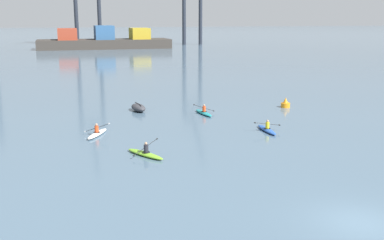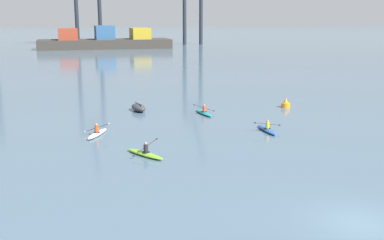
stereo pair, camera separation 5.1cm
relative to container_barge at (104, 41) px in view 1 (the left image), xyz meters
The scene contains 8 objects.
ground_plane 121.33m from the container_barge, 90.08° to the right, with size 800.00×800.00×0.00m, color slate.
container_barge is the anchor object (origin of this frame).
capsized_dinghy 93.88m from the container_barge, 93.40° to the right, with size 1.52×2.75×0.76m.
channel_buoy 96.12m from the container_barge, 84.67° to the right, with size 0.90×0.90×1.00m.
kayak_white 102.76m from the container_barge, 95.65° to the right, with size 2.09×3.30×1.06m.
kayak_teal 96.80m from the container_barge, 89.97° to the right, with size 2.17×3.45×1.05m.
kayak_blue 104.58m from the container_barge, 88.41° to the right, with size 2.27×3.42×0.95m.
kayak_lime 108.90m from the container_barge, 93.97° to the right, with size 2.23×3.24×1.05m.
Camera 1 is at (-12.38, -16.58, 8.87)m, focal length 44.23 mm.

